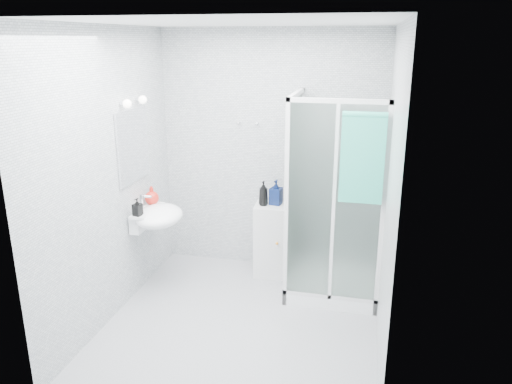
% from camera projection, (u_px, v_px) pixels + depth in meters
% --- Properties ---
extents(room, '(2.40, 2.60, 2.60)m').
position_uv_depth(room, '(241.00, 186.00, 4.16)').
color(room, silver).
rests_on(room, ground).
extents(shower_enclosure, '(0.90, 0.95, 2.00)m').
position_uv_depth(shower_enclosure, '(326.00, 251.00, 4.98)').
color(shower_enclosure, white).
rests_on(shower_enclosure, ground).
extents(wall_basin, '(0.46, 0.56, 0.35)m').
position_uv_depth(wall_basin, '(157.00, 216.00, 4.94)').
color(wall_basin, white).
rests_on(wall_basin, ground).
extents(mirror, '(0.02, 0.60, 0.70)m').
position_uv_depth(mirror, '(133.00, 146.00, 4.78)').
color(mirror, white).
rests_on(mirror, room).
extents(vanity_lights, '(0.10, 0.40, 0.08)m').
position_uv_depth(vanity_lights, '(135.00, 102.00, 4.64)').
color(vanity_lights, silver).
rests_on(vanity_lights, room).
extents(wall_hooks, '(0.23, 0.06, 0.03)m').
position_uv_depth(wall_hooks, '(248.00, 123.00, 5.29)').
color(wall_hooks, silver).
rests_on(wall_hooks, room).
extents(storage_cabinet, '(0.35, 0.36, 0.80)m').
position_uv_depth(storage_cabinet, '(270.00, 240.00, 5.39)').
color(storage_cabinet, silver).
rests_on(storage_cabinet, ground).
extents(hand_towel, '(0.37, 0.05, 0.79)m').
position_uv_depth(hand_towel, '(363.00, 156.00, 4.23)').
color(hand_towel, teal).
rests_on(hand_towel, shower_enclosure).
extents(shampoo_bottle_a, '(0.10, 0.11, 0.26)m').
position_uv_depth(shampoo_bottle_a, '(263.00, 193.00, 5.23)').
color(shampoo_bottle_a, black).
rests_on(shampoo_bottle_a, storage_cabinet).
extents(shampoo_bottle_b, '(0.14, 0.14, 0.27)m').
position_uv_depth(shampoo_bottle_b, '(276.00, 192.00, 5.26)').
color(shampoo_bottle_b, '#0B1945').
rests_on(shampoo_bottle_b, storage_cabinet).
extents(soap_dispenser_orange, '(0.18, 0.18, 0.19)m').
position_uv_depth(soap_dispenser_orange, '(152.00, 195.00, 5.07)').
color(soap_dispenser_orange, red).
rests_on(soap_dispenser_orange, wall_basin).
extents(soap_dispenser_black, '(0.09, 0.09, 0.17)m').
position_uv_depth(soap_dispenser_black, '(137.00, 207.00, 4.74)').
color(soap_dispenser_black, black).
rests_on(soap_dispenser_black, wall_basin).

